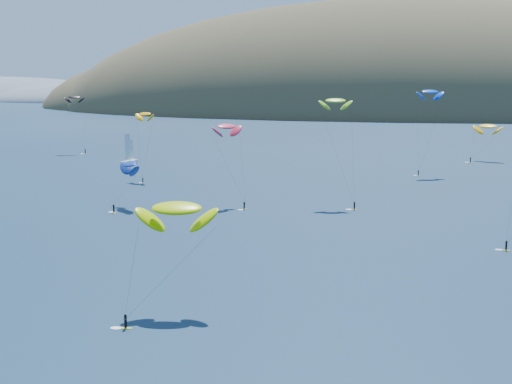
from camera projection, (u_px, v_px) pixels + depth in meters
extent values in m
ellipsoid|color=#3D3526|center=(395.00, 125.00, 602.12)|extent=(600.00, 300.00, 210.00)
ellipsoid|color=#3D3526|center=(220.00, 115.00, 660.57)|extent=(340.00, 240.00, 120.00)
ellipsoid|color=slate|center=(79.00, 102.00, 823.51)|extent=(240.00, 180.00, 44.00)
cube|color=white|center=(129.00, 162.00, 253.94)|extent=(3.75, 8.41, 0.98)
cylinder|color=white|center=(129.00, 146.00, 253.52)|extent=(0.15, 0.15, 11.40)
cube|color=yellow|center=(143.00, 183.00, 208.21)|extent=(1.27, 0.89, 0.07)
cylinder|color=black|center=(143.00, 180.00, 208.08)|extent=(0.29, 0.29, 1.33)
sphere|color=#8C6047|center=(143.00, 178.00, 207.96)|extent=(0.22, 0.22, 0.22)
ellipsoid|color=#FFAC00|center=(145.00, 114.00, 213.00)|extent=(7.86, 6.23, 3.98)
cube|color=yellow|center=(126.00, 328.00, 90.32)|extent=(1.56, 0.67, 0.08)
cylinder|color=black|center=(126.00, 321.00, 90.17)|extent=(0.36, 0.36, 1.62)
sphere|color=#8C6047|center=(125.00, 314.00, 90.01)|extent=(0.27, 0.27, 0.27)
ellipsoid|color=#B0D300|center=(177.00, 208.00, 96.44)|extent=(11.25, 6.52, 5.93)
cube|color=yellow|center=(354.00, 210.00, 168.18)|extent=(1.56, 0.64, 0.08)
cylinder|color=black|center=(354.00, 206.00, 168.02)|extent=(0.35, 0.35, 1.62)
sphere|color=#8C6047|center=(354.00, 202.00, 167.86)|extent=(0.27, 0.27, 0.27)
ellipsoid|color=#87C41E|center=(335.00, 101.00, 173.13)|extent=(8.07, 4.58, 4.27)
cube|color=yellow|center=(418.00, 175.00, 223.73)|extent=(1.37, 0.95, 0.07)
cylinder|color=black|center=(418.00, 173.00, 223.59)|extent=(0.31, 0.31, 1.43)
sphere|color=#8C6047|center=(418.00, 170.00, 223.46)|extent=(0.24, 0.24, 0.24)
ellipsoid|color=#0033B4|center=(430.00, 92.00, 222.97)|extent=(9.85, 7.78, 4.99)
cube|color=yellow|center=(506.00, 250.00, 129.67)|extent=(1.52, 0.72, 0.08)
cylinder|color=black|center=(506.00, 246.00, 129.52)|extent=(0.34, 0.34, 1.57)
sphere|color=#8C6047|center=(507.00, 241.00, 129.37)|extent=(0.26, 0.26, 0.26)
cube|color=yellow|center=(244.00, 209.00, 168.46)|extent=(1.21, 1.41, 0.08)
cylinder|color=black|center=(244.00, 206.00, 168.31)|extent=(0.34, 0.34, 1.55)
sphere|color=#8C6047|center=(244.00, 202.00, 168.16)|extent=(0.26, 0.26, 0.26)
ellipsoid|color=#D62845|center=(227.00, 126.00, 172.32)|extent=(8.14, 9.02, 4.67)
cube|color=yellow|center=(114.00, 213.00, 163.82)|extent=(1.42, 1.58, 0.09)
cylinder|color=black|center=(114.00, 209.00, 163.65)|extent=(0.39, 0.39, 1.76)
sphere|color=#8C6047|center=(114.00, 204.00, 163.48)|extent=(0.30, 0.30, 0.30)
ellipsoid|color=navy|center=(130.00, 164.00, 170.30)|extent=(9.21, 9.88, 5.16)
cube|color=yellow|center=(470.00, 163.00, 255.03)|extent=(1.60, 1.07, 0.09)
cylinder|color=black|center=(470.00, 160.00, 254.87)|extent=(0.36, 0.36, 1.66)
sphere|color=#8C6047|center=(471.00, 157.00, 254.71)|extent=(0.28, 0.28, 0.28)
ellipsoid|color=#FFAE12|center=(488.00, 126.00, 259.92)|extent=(11.30, 8.70, 5.72)
cube|color=yellow|center=(85.00, 154.00, 282.61)|extent=(1.55, 1.02, 0.08)
cylinder|color=black|center=(85.00, 151.00, 282.45)|extent=(0.35, 0.35, 1.60)
sphere|color=#8C6047|center=(85.00, 149.00, 282.29)|extent=(0.27, 0.27, 0.27)
ellipsoid|color=black|center=(74.00, 97.00, 283.91)|extent=(8.41, 6.38, 4.26)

